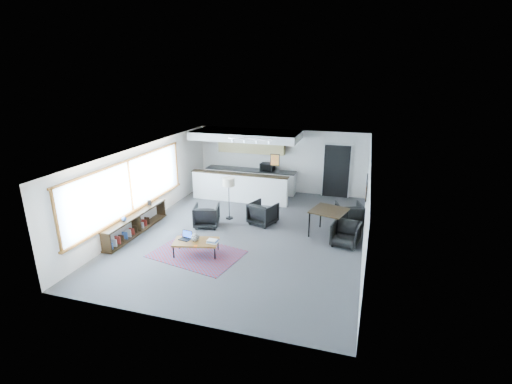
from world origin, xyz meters
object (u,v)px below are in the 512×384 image
(laptop, at_px, (186,237))
(dining_chair_near, at_px, (346,235))
(coffee_table, at_px, (196,242))
(book_stack, at_px, (213,241))
(dining_table, at_px, (329,212))
(ceramic_pot, at_px, (195,238))
(armchair_right, at_px, (263,212))
(dining_chair_far, at_px, (349,215))
(floor_lamp, at_px, (229,183))
(armchair_left, at_px, (207,215))
(microwave, at_px, (267,166))

(laptop, xyz_separation_m, dining_chair_near, (4.23, 1.71, -0.13))
(coffee_table, distance_m, laptop, 0.34)
(book_stack, height_order, dining_table, dining_table)
(coffee_table, relative_size, ceramic_pot, 5.83)
(armchair_right, relative_size, dining_chair_far, 1.17)
(floor_lamp, height_order, dining_chair_far, floor_lamp)
(coffee_table, relative_size, dining_chair_near, 2.03)
(laptop, xyz_separation_m, floor_lamp, (0.27, 2.67, 0.79))
(ceramic_pot, distance_m, armchair_left, 1.98)
(coffee_table, xyz_separation_m, armchair_left, (-0.52, 1.88, 0.03))
(laptop, distance_m, microwave, 5.93)
(laptop, relative_size, floor_lamp, 0.24)
(armchair_left, xyz_separation_m, dining_table, (3.87, 0.43, 0.36))
(dining_chair_far, bearing_deg, armchair_right, -3.96)
(laptop, height_order, armchair_left, armchair_left)
(dining_table, distance_m, dining_chair_near, 0.90)
(coffee_table, distance_m, armchair_right, 2.86)
(laptop, xyz_separation_m, armchair_left, (-0.20, 1.83, -0.06))
(laptop, height_order, ceramic_pot, ceramic_pot)
(ceramic_pot, distance_m, book_stack, 0.50)
(laptop, distance_m, armchair_right, 2.96)
(floor_lamp, distance_m, microwave, 3.21)
(armchair_right, height_order, dining_chair_near, armchair_right)
(book_stack, relative_size, armchair_left, 0.37)
(dining_chair_far, bearing_deg, dining_chair_near, 71.20)
(armchair_right, bearing_deg, coffee_table, 85.16)
(coffee_table, xyz_separation_m, microwave, (0.44, 5.90, 0.75))
(ceramic_pot, bearing_deg, book_stack, 8.23)
(book_stack, height_order, armchair_left, armchair_left)
(microwave, bearing_deg, ceramic_pot, -88.65)
(floor_lamp, bearing_deg, dining_chair_far, 8.63)
(dining_chair_far, bearing_deg, ceramic_pot, 21.74)
(floor_lamp, height_order, microwave, floor_lamp)
(ceramic_pot, bearing_deg, dining_table, 34.89)
(coffee_table, bearing_deg, armchair_left, 92.03)
(ceramic_pot, distance_m, floor_lamp, 2.85)
(ceramic_pot, distance_m, microwave, 5.97)
(armchair_left, relative_size, dining_chair_near, 1.21)
(dining_table, bearing_deg, laptop, -148.36)
(book_stack, bearing_deg, ceramic_pot, -171.77)
(dining_table, bearing_deg, coffee_table, -145.26)
(coffee_table, bearing_deg, ceramic_pot, -134.67)
(armchair_left, bearing_deg, laptop, 80.95)
(coffee_table, height_order, armchair_right, armchair_right)
(armchair_left, relative_size, dining_chair_far, 1.15)
(microwave, bearing_deg, dining_table, -45.24)
(armchair_right, relative_size, dining_chair_near, 1.23)
(armchair_right, relative_size, microwave, 1.44)
(laptop, bearing_deg, ceramic_pot, -3.79)
(coffee_table, relative_size, laptop, 3.80)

